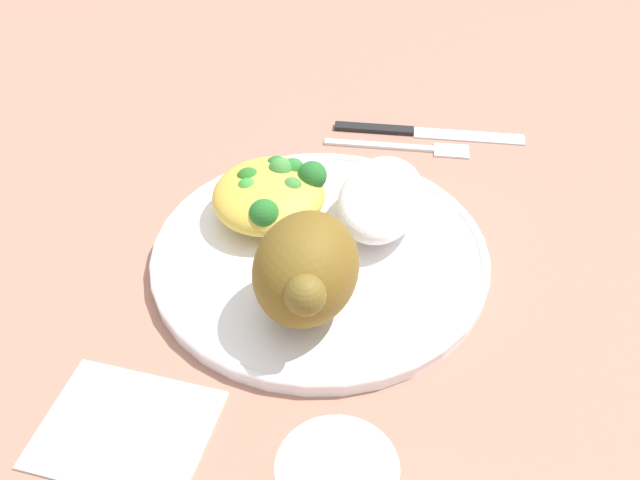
% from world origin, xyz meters
% --- Properties ---
extents(ground_plane, '(2.00, 2.00, 0.00)m').
position_xyz_m(ground_plane, '(0.00, 0.00, 0.00)').
color(ground_plane, '#A8715C').
extents(plate, '(0.28, 0.28, 0.01)m').
position_xyz_m(plate, '(0.00, 0.00, 0.01)').
color(plate, white).
rests_on(plate, ground_plane).
extents(roasted_chicken, '(0.10, 0.08, 0.08)m').
position_xyz_m(roasted_chicken, '(0.07, 0.01, 0.05)').
color(roasted_chicken, brown).
rests_on(roasted_chicken, plate).
extents(rice_pile, '(0.11, 0.07, 0.04)m').
position_xyz_m(rice_pile, '(-0.05, 0.04, 0.04)').
color(rice_pile, white).
rests_on(rice_pile, plate).
extents(mac_cheese_with_broccoli, '(0.10, 0.09, 0.04)m').
position_xyz_m(mac_cheese_with_broccoli, '(-0.03, -0.05, 0.03)').
color(mac_cheese_with_broccoli, gold).
rests_on(mac_cheese_with_broccoli, plate).
extents(fork, '(0.04, 0.14, 0.01)m').
position_xyz_m(fork, '(-0.18, 0.04, 0.00)').
color(fork, silver).
rests_on(fork, ground_plane).
extents(knife, '(0.04, 0.19, 0.01)m').
position_xyz_m(knife, '(-0.21, 0.04, 0.00)').
color(knife, black).
rests_on(knife, ground_plane).
extents(napkin, '(0.09, 0.11, 0.00)m').
position_xyz_m(napkin, '(0.19, -0.08, 0.00)').
color(napkin, white).
rests_on(napkin, ground_plane).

